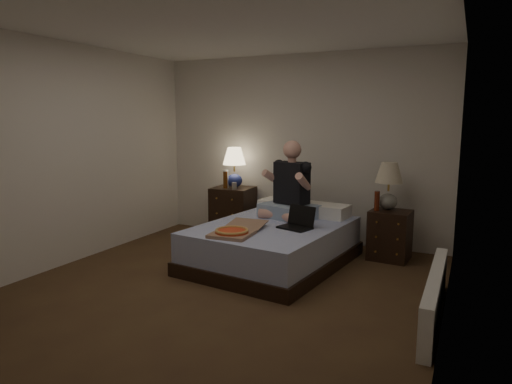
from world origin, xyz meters
The scene contains 18 objects.
floor centered at (0.00, 0.00, 0.00)m, with size 4.00×4.50×0.00m, color brown.
ceiling centered at (0.00, 0.00, 2.50)m, with size 4.00×4.50×0.00m, color white.
wall_back centered at (0.00, 2.25, 1.25)m, with size 4.00×2.50×0.00m, color silver.
wall_left centered at (-2.00, 0.00, 1.25)m, with size 4.50×2.50×0.00m, color silver.
wall_right centered at (2.00, 0.00, 1.25)m, with size 4.50×2.50×0.00m, color silver.
bed centered at (0.14, 1.05, 0.23)m, with size 1.39×1.86×0.46m, color #6174C3.
nightstand_left centered at (-0.87, 1.97, 0.35)m, with size 0.54×0.48×0.70m, color black.
nightstand_right centered at (1.32, 1.82, 0.29)m, with size 0.45×0.41×0.59m, color black.
lamp_left centered at (-0.86, 2.01, 0.98)m, with size 0.32×0.32×0.56m, color navy, non-canonical shape.
lamp_right centered at (1.26, 1.88, 0.87)m, with size 0.32×0.32×0.56m, color gray, non-canonical shape.
water_bottle centered at (-0.94, 1.91, 0.82)m, with size 0.07×0.07×0.25m, color white.
soda_can centered at (-0.76, 1.81, 0.75)m, with size 0.07×0.07×0.10m, color #B7B7B2.
beer_bottle_left centered at (-0.93, 1.87, 0.81)m, with size 0.06×0.06×0.23m, color #5E300D.
beer_bottle_right centered at (1.16, 1.76, 0.70)m, with size 0.06×0.06×0.23m, color #5C1E0D.
person centered at (0.17, 1.48, 0.93)m, with size 0.66×0.52×0.93m, color black, non-canonical shape.
laptop centered at (0.43, 0.97, 0.58)m, with size 0.34×0.28×0.24m, color black, non-canonical shape.
pizza_box centered at (-0.04, 0.40, 0.50)m, with size 0.40×0.76×0.08m, color #A17A60, non-canonical shape.
radiator centered at (1.93, 0.28, 0.20)m, with size 0.10×1.60×0.40m, color white.
Camera 1 is at (2.14, -3.59, 1.65)m, focal length 32.00 mm.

